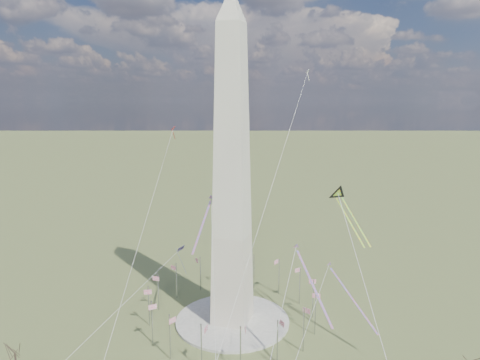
# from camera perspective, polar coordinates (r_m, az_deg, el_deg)

# --- Properties ---
(ground) EXTENTS (2000.00, 2000.00, 0.00)m
(ground) POSITION_cam_1_polar(r_m,az_deg,el_deg) (143.34, -1.01, -18.33)
(ground) COLOR brown
(ground) RESTS_ON ground
(plaza) EXTENTS (36.00, 36.00, 0.80)m
(plaza) POSITION_cam_1_polar(r_m,az_deg,el_deg) (143.15, -1.01, -18.19)
(plaza) COLOR beige
(plaza) RESTS_ON ground
(washington_monument) EXTENTS (15.56, 15.56, 100.00)m
(washington_monument) POSITION_cam_1_polar(r_m,az_deg,el_deg) (127.31, -1.08, 0.93)
(washington_monument) COLOR beige
(washington_monument) RESTS_ON plaza
(flagpole_ring) EXTENTS (54.40, 54.40, 13.00)m
(flagpole_ring) POSITION_cam_1_polar(r_m,az_deg,el_deg) (139.97, -1.02, -15.73)
(flagpole_ring) COLOR #AEB1B5
(flagpole_ring) RESTS_ON ground
(tree_far) EXTENTS (5.98, 5.98, 10.47)m
(tree_far) POSITION_cam_1_polar(r_m,az_deg,el_deg) (128.02, -27.82, -19.62)
(tree_far) COLOR #3F3326
(tree_far) RESTS_ON ground
(kite_delta_black) EXTENTS (13.40, 16.18, 14.18)m
(kite_delta_black) POSITION_cam_1_polar(r_m,az_deg,el_deg) (127.08, 13.17, -2.23)
(kite_delta_black) COLOR black
(kite_delta_black) RESTS_ON ground
(kite_diamond_purple) EXTENTS (2.91, 3.70, 10.81)m
(kite_diamond_purple) POSITION_cam_1_polar(r_m,az_deg,el_deg) (150.73, -7.89, -9.40)
(kite_diamond_purple) COLOR navy
(kite_diamond_purple) RESTS_ON ground
(kite_streamer_left) EXTENTS (12.64, 17.36, 13.96)m
(kite_streamer_left) POSITION_cam_1_polar(r_m,az_deg,el_deg) (111.10, 9.06, -12.24)
(kite_streamer_left) COLOR #DE4423
(kite_streamer_left) RESTS_ON ground
(kite_streamer_mid) EXTENTS (2.40, 18.30, 12.56)m
(kite_streamer_mid) POSITION_cam_1_polar(r_m,az_deg,el_deg) (124.25, -4.72, -4.99)
(kite_streamer_mid) COLOR #DE4423
(kite_streamer_mid) RESTS_ON ground
(kite_streamer_right) EXTENTS (15.96, 15.00, 14.19)m
(kite_streamer_right) POSITION_cam_1_polar(r_m,az_deg,el_deg) (131.89, 13.87, -13.81)
(kite_streamer_right) COLOR #DE4423
(kite_streamer_right) RESTS_ON ground
(kite_small_red) EXTENTS (1.39, 2.25, 5.13)m
(kite_small_red) POSITION_cam_1_polar(r_m,az_deg,el_deg) (170.34, -8.88, 6.65)
(kite_small_red) COLOR red
(kite_small_red) RESTS_ON ground
(kite_small_white) EXTENTS (1.47, 2.21, 4.74)m
(kite_small_white) POSITION_cam_1_polar(r_m,az_deg,el_deg) (173.33, 9.07, 14.00)
(kite_small_white) COLOR white
(kite_small_white) RESTS_ON ground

